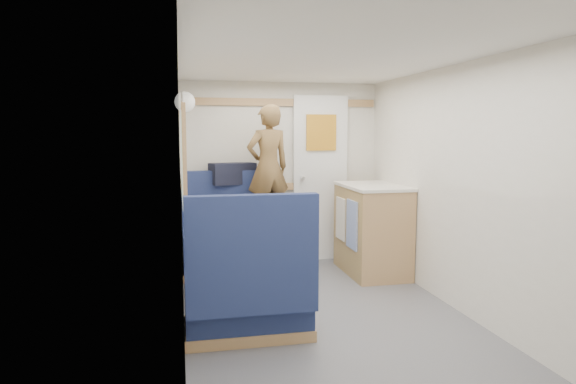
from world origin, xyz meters
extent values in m
plane|color=#515156|center=(0.00, 0.00, 0.00)|extent=(4.50, 4.50, 0.00)
plane|color=silver|center=(0.00, 0.00, 2.00)|extent=(4.50, 4.50, 0.00)
cube|color=silver|center=(0.00, 2.25, 1.00)|extent=(2.20, 0.02, 2.00)
cube|color=silver|center=(-1.10, 0.00, 1.00)|extent=(0.02, 4.50, 2.00)
cube|color=silver|center=(1.10, 0.00, 1.00)|extent=(0.02, 4.50, 2.00)
cube|color=olive|center=(0.00, 2.23, 0.85)|extent=(2.15, 0.02, 0.08)
cube|color=olive|center=(0.00, 2.23, 1.78)|extent=(2.15, 0.02, 0.08)
cube|color=#9BAA90|center=(-1.08, 1.00, 1.25)|extent=(0.04, 1.30, 0.72)
cube|color=white|center=(0.45, 2.22, 0.93)|extent=(0.62, 0.04, 1.86)
cube|color=orange|center=(0.45, 2.19, 1.45)|extent=(0.34, 0.03, 0.40)
cylinder|color=silver|center=(0.23, 2.17, 0.95)|extent=(0.04, 0.10, 0.04)
cube|color=white|center=(-0.65, 1.00, 0.70)|extent=(0.62, 0.92, 0.04)
cylinder|color=silver|center=(-0.65, 1.00, 0.35)|extent=(0.08, 0.08, 0.66)
cylinder|color=silver|center=(-0.65, 1.00, 0.01)|extent=(0.36, 0.36, 0.03)
cube|color=#181F4E|center=(-0.65, 1.80, 0.23)|extent=(0.88, 0.50, 0.45)
cube|color=#181F4E|center=(-0.65, 2.08, 0.65)|extent=(0.88, 0.10, 0.80)
cube|color=olive|center=(-0.65, 1.80, 0.04)|extent=(0.90, 0.52, 0.08)
cube|color=#181F4E|center=(-0.65, 0.20, 0.23)|extent=(0.88, 0.50, 0.45)
cube|color=#181F4E|center=(-0.65, -0.08, 0.65)|extent=(0.88, 0.10, 0.80)
cube|color=olive|center=(-0.65, 0.20, 0.04)|extent=(0.90, 0.52, 0.08)
cube|color=olive|center=(-0.65, 2.12, 0.88)|extent=(0.90, 0.14, 0.04)
sphere|color=white|center=(-1.04, 1.85, 1.75)|extent=(0.20, 0.20, 0.20)
cube|color=olive|center=(0.82, 1.55, 0.45)|extent=(0.54, 0.90, 0.90)
cube|color=silver|center=(0.82, 1.55, 0.91)|extent=(0.56, 0.92, 0.03)
cube|color=#5972B2|center=(0.54, 1.37, 0.55)|extent=(0.01, 0.30, 0.48)
cube|color=silver|center=(0.54, 1.73, 0.55)|extent=(0.01, 0.28, 0.44)
imported|color=brown|center=(-0.21, 1.87, 1.09)|extent=(0.54, 0.43, 1.29)
cube|color=black|center=(-0.55, 2.12, 1.01)|extent=(0.52, 0.35, 0.23)
cube|color=silver|center=(-0.49, 0.63, 0.73)|extent=(0.39, 0.44, 0.02)
sphere|color=#DD5109|center=(-0.52, 0.89, 0.78)|extent=(0.08, 0.08, 0.08)
cube|color=#F1E58B|center=(-0.65, 0.87, 0.75)|extent=(0.10, 0.08, 0.03)
cylinder|color=white|center=(-0.70, 0.94, 0.72)|extent=(0.06, 0.06, 0.01)
cylinder|color=white|center=(-0.70, 0.94, 0.78)|extent=(0.01, 0.01, 0.10)
sphere|color=#43070A|center=(-0.70, 0.94, 0.85)|extent=(0.08, 0.08, 0.08)
cylinder|color=white|center=(-0.81, 0.65, 0.78)|extent=(0.07, 0.07, 0.11)
cylinder|color=white|center=(-0.58, 0.98, 0.77)|extent=(0.06, 0.06, 0.10)
cylinder|color=#934715|center=(-0.43, 1.18, 0.77)|extent=(0.07, 0.07, 0.10)
cylinder|color=black|center=(-0.60, 1.15, 0.76)|extent=(0.03, 0.03, 0.09)
cylinder|color=white|center=(-0.60, 1.00, 0.77)|extent=(0.04, 0.04, 0.09)
cube|color=brown|center=(-0.43, 1.29, 0.78)|extent=(0.16, 0.28, 0.11)
camera|label=1|loc=(-1.11, -3.36, 1.45)|focal=32.00mm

